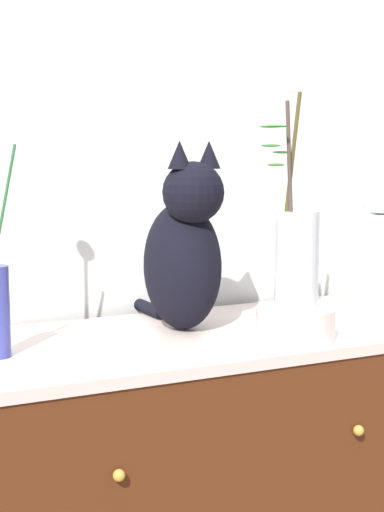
# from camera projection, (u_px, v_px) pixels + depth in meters

# --- Properties ---
(wall_back) EXTENTS (4.40, 0.08, 2.60)m
(wall_back) POSITION_uv_depth(u_px,v_px,m) (138.00, 138.00, 2.03)
(wall_back) COLOR silver
(wall_back) RESTS_ON ground_plane
(sideboard) EXTENTS (1.25, 0.53, 0.85)m
(sideboard) POSITION_uv_depth(u_px,v_px,m) (192.00, 509.00, 1.85)
(sideboard) COLOR #4C2410
(sideboard) RESTS_ON ground_plane
(cat_sitting) EXTENTS (0.18, 0.43, 0.44)m
(cat_sitting) POSITION_uv_depth(u_px,v_px,m) (184.00, 251.00, 1.81)
(cat_sitting) COLOR black
(cat_sitting) RESTS_ON sideboard
(bowl_porcelain) EXTENTS (0.18, 0.18, 0.07)m
(bowl_porcelain) POSITION_uv_depth(u_px,v_px,m) (295.00, 323.00, 1.74)
(bowl_porcelain) COLOR silver
(bowl_porcelain) RESTS_ON sideboard
(vase_glass_clear) EXTENTS (0.14, 0.15, 0.48)m
(vase_glass_clear) POSITION_uv_depth(u_px,v_px,m) (296.00, 254.00, 1.72)
(vase_glass_clear) COLOR silver
(vase_glass_clear) RESTS_ON bowl_porcelain
(jar_lidded_porcelain) EXTENTS (0.10, 0.10, 0.34)m
(jar_lidded_porcelain) POSITION_uv_depth(u_px,v_px,m) (379.00, 257.00, 1.95)
(jar_lidded_porcelain) COLOR white
(jar_lidded_porcelain) RESTS_ON sideboard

